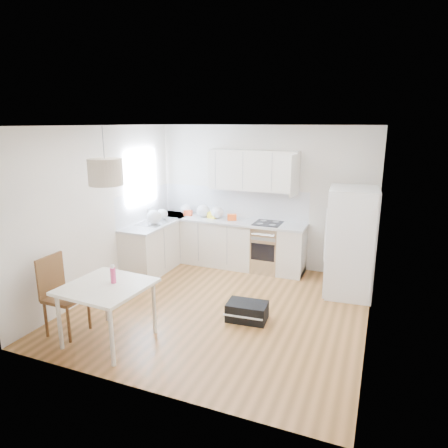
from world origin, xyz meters
name	(u,v)px	position (x,y,z in m)	size (l,w,h in m)	color
floor	(221,307)	(0.00, 0.00, 0.00)	(4.20, 4.20, 0.00)	brown
ceiling	(221,126)	(0.00, 0.00, 2.70)	(4.20, 4.20, 0.00)	white
wall_back	(263,197)	(0.00, 2.10, 1.35)	(4.20, 4.20, 0.00)	silver
wall_left	(103,210)	(-2.10, 0.00, 1.35)	(4.20, 4.20, 0.00)	silver
wall_right	(376,237)	(2.10, 0.00, 1.35)	(4.20, 4.20, 0.00)	silver
window_glassblock	(141,177)	(-2.09, 1.15, 1.75)	(0.02, 1.00, 1.00)	#BFE0F9
cabinets_back	(228,243)	(-0.60, 1.80, 0.44)	(3.00, 0.60, 0.88)	beige
cabinets_left	(159,245)	(-1.80, 1.20, 0.44)	(0.60, 1.80, 0.88)	beige
counter_back	(228,221)	(-0.60, 1.80, 0.90)	(3.02, 0.64, 0.04)	silver
counter_left	(158,222)	(-1.80, 1.20, 0.90)	(0.64, 1.82, 0.04)	silver
backsplash_back	(233,202)	(-0.60, 2.09, 1.21)	(3.00, 0.01, 0.58)	white
backsplash_left	(144,205)	(-2.09, 1.20, 1.21)	(0.01, 1.80, 0.58)	white
upper_cabinets	(253,170)	(-0.15, 1.94, 1.88)	(1.70, 0.32, 0.75)	beige
range_oven	(267,248)	(0.20, 1.80, 0.44)	(0.50, 0.61, 0.88)	silver
sink	(156,222)	(-1.80, 1.15, 0.92)	(0.50, 0.80, 0.16)	silver
refrigerator	(352,242)	(1.74, 1.30, 0.88)	(0.84, 0.88, 1.75)	white
dining_table	(107,291)	(-0.97, -1.42, 0.69)	(1.04, 1.04, 0.77)	beige
dining_chair	(66,296)	(-1.61, -1.46, 0.53)	(0.45, 0.45, 1.06)	#472915
drink_bottle	(113,274)	(-0.93, -1.32, 0.89)	(0.07, 0.07, 0.24)	#D33A6F
gym_bag	(247,311)	(0.49, -0.22, 0.13)	(0.56, 0.37, 0.26)	black
pendant_lamp	(105,172)	(-0.91, -1.35, 2.18)	(0.40, 0.40, 0.31)	#C1AF95
grocery_bag_a	(186,210)	(-1.57, 1.91, 1.02)	(0.22, 0.19, 0.20)	silver
grocery_bag_b	(203,211)	(-1.14, 1.83, 1.04)	(0.27, 0.23, 0.24)	silver
grocery_bag_c	(217,212)	(-0.83, 1.83, 1.04)	(0.26, 0.22, 0.24)	silver
grocery_bag_d	(162,214)	(-1.80, 1.38, 1.02)	(0.22, 0.19, 0.20)	silver
grocery_bag_e	(154,217)	(-1.75, 1.00, 1.05)	(0.28, 0.24, 0.26)	silver
snack_orange	(232,217)	(-0.51, 1.79, 0.98)	(0.17, 0.11, 0.12)	#E95014
snack_yellow	(212,215)	(-0.93, 1.81, 0.98)	(0.18, 0.11, 0.12)	yellow
snack_red	(188,213)	(-1.47, 1.83, 0.97)	(0.16, 0.10, 0.11)	#BD3717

